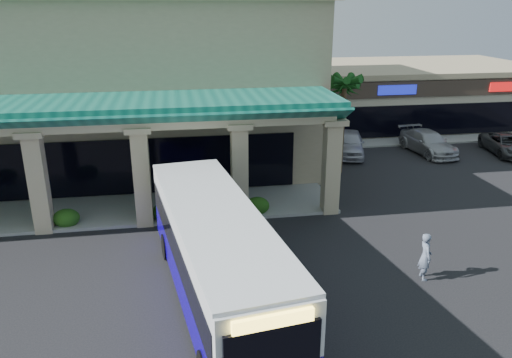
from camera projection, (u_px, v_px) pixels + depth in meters
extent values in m
plane|color=black|center=(220.00, 275.00, 19.22)|extent=(110.00, 110.00, 0.00)
imported|color=slate|center=(425.00, 256.00, 18.68)|extent=(0.52, 0.73, 1.86)
imported|color=silver|center=(349.00, 143.00, 34.08)|extent=(3.38, 5.27, 1.67)
imported|color=#ABAAAF|center=(428.00, 142.00, 34.50)|extent=(2.63, 5.40, 1.51)
imported|color=#484A4C|center=(507.00, 145.00, 34.28)|extent=(2.99, 5.15, 1.35)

